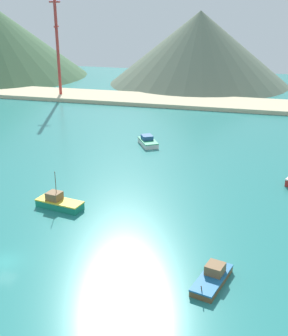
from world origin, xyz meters
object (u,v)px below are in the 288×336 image
(fishing_boat_8, at_px, (213,278))
(radio_tower, at_px, (57,40))
(fishing_boat_2, at_px, (59,203))
(fishing_boat_6, at_px, (148,142))

(fishing_boat_8, distance_m, radio_tower, 114.57)
(fishing_boat_2, relative_size, radio_tower, 0.22)
(fishing_boat_6, relative_size, fishing_boat_8, 0.96)
(fishing_boat_2, bearing_deg, fishing_boat_8, -27.84)
(fishing_boat_6, bearing_deg, radio_tower, 134.01)
(fishing_boat_2, xyz_separation_m, fishing_boat_6, (5.73, 35.85, -0.07))
(fishing_boat_8, relative_size, radio_tower, 0.21)
(fishing_boat_2, distance_m, fishing_boat_8, 29.97)
(fishing_boat_2, xyz_separation_m, fishing_boat_8, (26.50, -14.00, -0.18))
(fishing_boat_2, relative_size, fishing_boat_8, 1.04)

